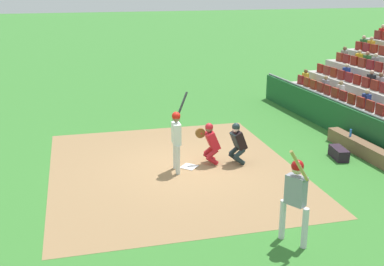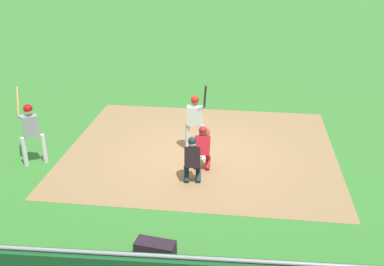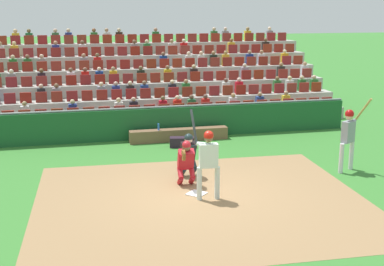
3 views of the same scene
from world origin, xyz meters
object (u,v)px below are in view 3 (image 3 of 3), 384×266
home_plate_umpire (188,153)px  batter_at_plate (208,157)px  home_plate_marker (197,193)px  water_bottle_on_bench (158,127)px  on_deck_batter (349,133)px  dugout_bench (179,135)px  catcher_crouching (186,160)px  equipment_duffel_bag (182,142)px

home_plate_umpire → batter_at_plate: bearing=92.1°
home_plate_marker → home_plate_umpire: size_ratio=0.34×
water_bottle_on_bench → on_deck_batter: size_ratio=0.11×
batter_at_plate → dugout_bench: (-0.52, -5.97, -0.89)m
on_deck_batter → water_bottle_on_bench: bearing=-43.9°
home_plate_umpire → water_bottle_on_bench: 4.04m
home_plate_marker → dugout_bench: bearing=-97.2°
batter_at_plate → home_plate_marker: bearing=-67.0°
catcher_crouching → on_deck_batter: bearing=-178.1°
dugout_bench → batter_at_plate: bearing=85.0°
equipment_duffel_bag → on_deck_batter: (-4.16, 3.80, 0.99)m
dugout_bench → home_plate_marker: bearing=82.8°
home_plate_umpire → dugout_bench: size_ratio=0.36×
home_plate_umpire → on_deck_batter: size_ratio=0.58×
catcher_crouching → dugout_bench: 4.94m
water_bottle_on_bench → home_plate_marker: bearing=90.5°
home_plate_umpire → water_bottle_on_bench: home_plate_umpire is taller
dugout_bench → on_deck_batter: on_deck_batter is taller
batter_at_plate → dugout_bench: size_ratio=0.63×
dugout_bench → equipment_duffel_bag: 0.88m
dugout_bench → home_plate_umpire: bearing=81.7°
water_bottle_on_bench → on_deck_batter: on_deck_batter is taller
catcher_crouching → equipment_duffel_bag: bearing=-100.7°
home_plate_umpire → on_deck_batter: on_deck_batter is taller
batter_at_plate → catcher_crouching: batter_at_plate is taller
dugout_bench → equipment_duffel_bag: size_ratio=4.30×
home_plate_marker → equipment_duffel_bag: size_ratio=0.53×
home_plate_marker → home_plate_umpire: home_plate_umpire is taller
batter_at_plate → catcher_crouching: bearing=-74.7°
on_deck_batter → dugout_bench: bearing=-48.9°
dugout_bench → on_deck_batter: size_ratio=1.60×
catcher_crouching → on_deck_batter: size_ratio=0.58×
home_plate_marker → equipment_duffel_bag: equipment_duffel_bag is taller
batter_at_plate → on_deck_batter: (-4.60, -1.29, 0.05)m
home_plate_marker → catcher_crouching: 1.00m
equipment_duffel_bag → batter_at_plate: bearing=95.4°
on_deck_batter → home_plate_umpire: bearing=-7.4°
dugout_bench → water_bottle_on_bench: (0.75, 0.03, 0.34)m
batter_at_plate → dugout_bench: 6.06m
home_plate_umpire → equipment_duffel_bag: (-0.51, -3.19, -0.53)m
batter_at_plate → equipment_duffel_bag: bearing=-94.9°
batter_at_plate → equipment_duffel_bag: 5.20m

